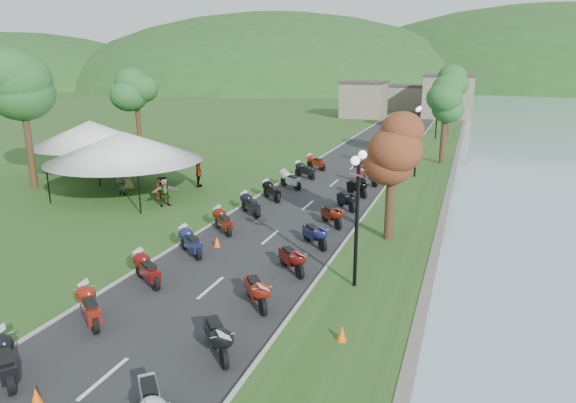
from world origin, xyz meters
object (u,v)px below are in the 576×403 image
(pedestrian_c, at_px, (120,184))
(pedestrian_a, at_px, (162,204))
(pedestrian_b, at_px, (123,195))
(vendor_tent_main, at_px, (126,164))

(pedestrian_c, bearing_deg, pedestrian_a, 15.20)
(pedestrian_b, height_order, pedestrian_c, pedestrian_c)
(pedestrian_a, bearing_deg, vendor_tent_main, 123.29)
(vendor_tent_main, relative_size, pedestrian_a, 3.88)
(vendor_tent_main, xyz_separation_m, pedestrian_a, (3.15, -1.08, -2.00))
(pedestrian_b, distance_m, pedestrian_c, 3.11)
(vendor_tent_main, distance_m, pedestrian_c, 3.92)
(pedestrian_a, relative_size, pedestrian_b, 1.07)
(pedestrian_a, distance_m, pedestrian_b, 3.72)
(pedestrian_a, xyz_separation_m, pedestrian_b, (-3.57, 1.05, 0.00))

